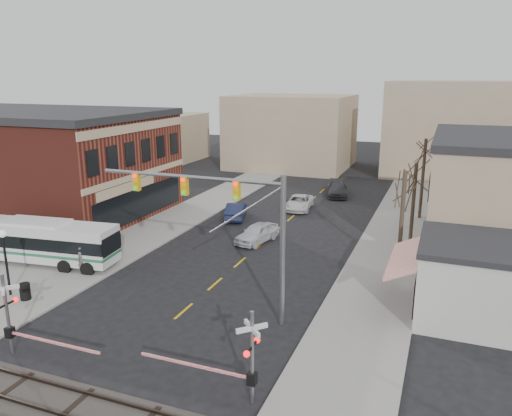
{
  "coord_description": "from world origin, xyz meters",
  "views": [
    {
      "loc": [
        12.84,
        -20.11,
        12.65
      ],
      "look_at": [
        0.44,
        12.0,
        3.5
      ],
      "focal_mm": 35.0,
      "sensor_mm": 36.0,
      "label": 1
    }
  ],
  "objects_px": {
    "rr_crossing_east": "(242,357)",
    "car_c": "(299,203)",
    "trash_bin": "(25,291)",
    "pedestrian_near": "(82,260)",
    "rr_crossing_west": "(15,317)",
    "traffic_signal_mast": "(230,213)",
    "car_d": "(337,189)",
    "car_a": "(257,233)",
    "pedestrian_far": "(95,246)",
    "car_b": "(236,211)",
    "transit_bus": "(37,240)",
    "street_lamp": "(4,249)"
  },
  "relations": [
    {
      "from": "transit_bus",
      "to": "car_d",
      "type": "distance_m",
      "value": 31.37
    },
    {
      "from": "car_c",
      "to": "car_d",
      "type": "xyz_separation_m",
      "value": [
        2.25,
        7.04,
        0.06
      ]
    },
    {
      "from": "rr_crossing_east",
      "to": "trash_bin",
      "type": "bearing_deg",
      "value": 165.54
    },
    {
      "from": "car_a",
      "to": "pedestrian_near",
      "type": "distance_m",
      "value": 13.23
    },
    {
      "from": "trash_bin",
      "to": "car_a",
      "type": "distance_m",
      "value": 17.13
    },
    {
      "from": "rr_crossing_west",
      "to": "pedestrian_near",
      "type": "relative_size",
      "value": 2.97
    },
    {
      "from": "rr_crossing_west",
      "to": "car_c",
      "type": "relative_size",
      "value": 1.15
    },
    {
      "from": "trash_bin",
      "to": "car_a",
      "type": "bearing_deg",
      "value": 59.57
    },
    {
      "from": "traffic_signal_mast",
      "to": "car_d",
      "type": "height_order",
      "value": "traffic_signal_mast"
    },
    {
      "from": "car_b",
      "to": "pedestrian_near",
      "type": "height_order",
      "value": "pedestrian_near"
    },
    {
      "from": "pedestrian_near",
      "to": "transit_bus",
      "type": "bearing_deg",
      "value": 102.67
    },
    {
      "from": "rr_crossing_east",
      "to": "car_a",
      "type": "distance_m",
      "value": 19.84
    },
    {
      "from": "rr_crossing_east",
      "to": "car_a",
      "type": "bearing_deg",
      "value": 109.28
    },
    {
      "from": "rr_crossing_east",
      "to": "pedestrian_near",
      "type": "height_order",
      "value": "rr_crossing_east"
    },
    {
      "from": "trash_bin",
      "to": "pedestrian_near",
      "type": "distance_m",
      "value": 4.44
    },
    {
      "from": "transit_bus",
      "to": "street_lamp",
      "type": "xyz_separation_m",
      "value": [
        2.45,
        -4.85,
        1.34
      ]
    },
    {
      "from": "rr_crossing_west",
      "to": "pedestrian_near",
      "type": "height_order",
      "value": "rr_crossing_west"
    },
    {
      "from": "traffic_signal_mast",
      "to": "street_lamp",
      "type": "height_order",
      "value": "traffic_signal_mast"
    },
    {
      "from": "rr_crossing_east",
      "to": "car_c",
      "type": "bearing_deg",
      "value": 101.99
    },
    {
      "from": "car_c",
      "to": "pedestrian_far",
      "type": "xyz_separation_m",
      "value": [
        -9.66,
        -18.42,
        0.31
      ]
    },
    {
      "from": "rr_crossing_west",
      "to": "trash_bin",
      "type": "xyz_separation_m",
      "value": [
        -4.19,
        4.57,
        -1.36
      ]
    },
    {
      "from": "rr_crossing_west",
      "to": "transit_bus",
      "type": "bearing_deg",
      "value": 129.84
    },
    {
      "from": "rr_crossing_east",
      "to": "car_c",
      "type": "distance_m",
      "value": 30.1
    },
    {
      "from": "car_b",
      "to": "rr_crossing_east",
      "type": "bearing_deg",
      "value": 97.79
    },
    {
      "from": "car_b",
      "to": "car_a",
      "type": "bearing_deg",
      "value": 111.0
    },
    {
      "from": "rr_crossing_east",
      "to": "pedestrian_far",
      "type": "distance_m",
      "value": 19.37
    },
    {
      "from": "street_lamp",
      "to": "car_a",
      "type": "bearing_deg",
      "value": 55.57
    },
    {
      "from": "car_a",
      "to": "pedestrian_near",
      "type": "bearing_deg",
      "value": -114.44
    },
    {
      "from": "traffic_signal_mast",
      "to": "car_a",
      "type": "height_order",
      "value": "traffic_signal_mast"
    },
    {
      "from": "car_c",
      "to": "pedestrian_far",
      "type": "relative_size",
      "value": 2.81
    },
    {
      "from": "trash_bin",
      "to": "car_c",
      "type": "relative_size",
      "value": 0.2
    },
    {
      "from": "rr_crossing_west",
      "to": "rr_crossing_east",
      "type": "height_order",
      "value": "same"
    },
    {
      "from": "trash_bin",
      "to": "pedestrian_far",
      "type": "relative_size",
      "value": 0.57
    },
    {
      "from": "rr_crossing_east",
      "to": "car_d",
      "type": "height_order",
      "value": "rr_crossing_east"
    },
    {
      "from": "car_c",
      "to": "rr_crossing_east",
      "type": "bearing_deg",
      "value": -83.76
    },
    {
      "from": "pedestrian_near",
      "to": "pedestrian_far",
      "type": "xyz_separation_m",
      "value": [
        -1.18,
        2.69,
        -0.08
      ]
    },
    {
      "from": "traffic_signal_mast",
      "to": "pedestrian_near",
      "type": "bearing_deg",
      "value": 171.87
    },
    {
      "from": "traffic_signal_mast",
      "to": "pedestrian_far",
      "type": "xyz_separation_m",
      "value": [
        -12.47,
        4.31,
        -4.79
      ]
    },
    {
      "from": "car_b",
      "to": "pedestrian_near",
      "type": "distance_m",
      "value": 16.41
    },
    {
      "from": "traffic_signal_mast",
      "to": "car_c",
      "type": "relative_size",
      "value": 2.19
    },
    {
      "from": "car_a",
      "to": "pedestrian_far",
      "type": "relative_size",
      "value": 2.52
    },
    {
      "from": "car_c",
      "to": "rr_crossing_west",
      "type": "bearing_deg",
      "value": -104.78
    },
    {
      "from": "car_a",
      "to": "street_lamp",
      "type": "bearing_deg",
      "value": -110.61
    },
    {
      "from": "pedestrian_far",
      "to": "transit_bus",
      "type": "bearing_deg",
      "value": -173.73
    },
    {
      "from": "traffic_signal_mast",
      "to": "car_d",
      "type": "relative_size",
      "value": 2.09
    },
    {
      "from": "pedestrian_far",
      "to": "pedestrian_near",
      "type": "bearing_deg",
      "value": -93.84
    },
    {
      "from": "transit_bus",
      "to": "street_lamp",
      "type": "distance_m",
      "value": 5.6
    },
    {
      "from": "rr_crossing_west",
      "to": "car_c",
      "type": "xyz_separation_m",
      "value": [
        4.78,
        30.06,
        -1.29
      ]
    },
    {
      "from": "traffic_signal_mast",
      "to": "pedestrian_far",
      "type": "height_order",
      "value": "traffic_signal_mast"
    },
    {
      "from": "transit_bus",
      "to": "car_a",
      "type": "height_order",
      "value": "transit_bus"
    }
  ]
}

